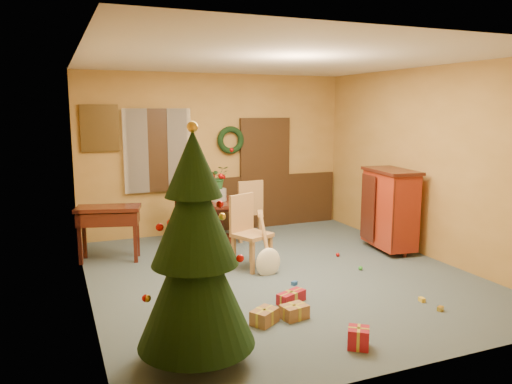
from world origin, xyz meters
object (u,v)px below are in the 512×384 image
dining_table (218,213)px  christmas_tree (195,253)px  chair_near (248,229)px  sideboard (390,207)px  writing_desk (109,220)px

dining_table → christmas_tree: size_ratio=0.49×
chair_near → christmas_tree: (-1.44, -2.41, 0.46)m
dining_table → chair_near: bearing=-91.4°
sideboard → chair_near: bearing=178.6°
chair_near → sideboard: sideboard is taller
chair_near → christmas_tree: size_ratio=0.49×
dining_table → sideboard: bearing=-32.4°
chair_near → christmas_tree: bearing=-120.9°
writing_desk → sideboard: size_ratio=0.77×
dining_table → writing_desk: (-1.84, -0.36, 0.12)m
christmas_tree → chair_near: bearing=59.1°
christmas_tree → sideboard: bearing=31.3°
chair_near → writing_desk: bearing=148.7°
chair_near → writing_desk: (-1.81, 1.10, 0.06)m
dining_table → sideboard: size_ratio=0.80×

